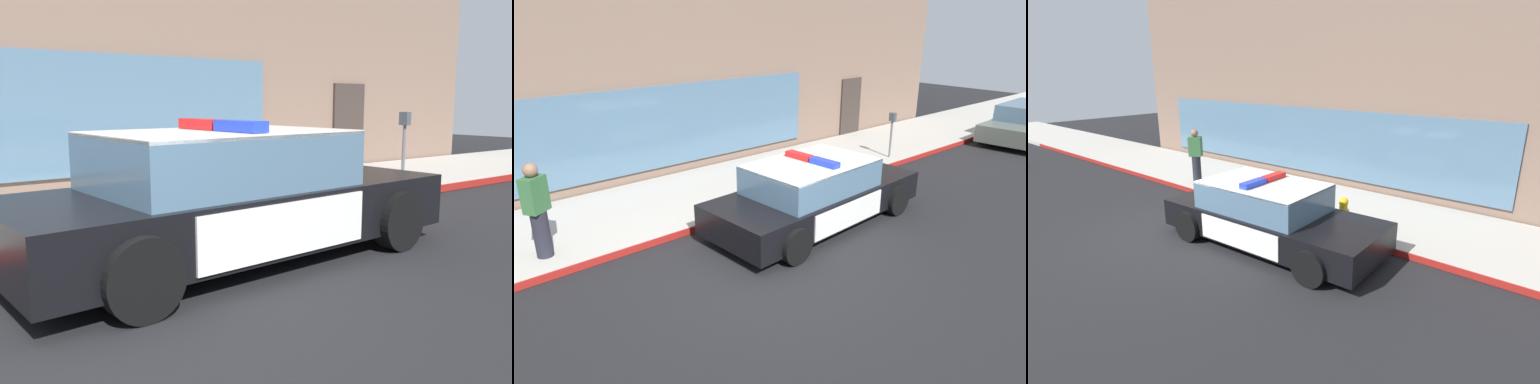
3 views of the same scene
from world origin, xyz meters
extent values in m
plane|color=black|center=(0.00, 0.00, 0.00)|extent=(48.00, 48.00, 0.00)
cube|color=#B2ADA3|center=(0.00, 3.84, 0.07)|extent=(48.00, 3.26, 0.15)
cube|color=maroon|center=(0.00, 2.20, 0.08)|extent=(28.80, 0.04, 0.14)
cube|color=#7A6051|center=(1.98, 10.36, 4.86)|extent=(21.85, 9.68, 9.72)
cube|color=slate|center=(-0.64, 5.49, 1.45)|extent=(13.11, 0.08, 2.10)
cube|color=black|center=(2.12, 0.97, 0.50)|extent=(4.97, 2.09, 0.60)
cube|color=silver|center=(3.68, 1.04, 0.67)|extent=(1.75, 1.90, 0.05)
cube|color=silver|center=(0.42, 0.88, 0.67)|extent=(1.45, 1.89, 0.05)
cube|color=silver|center=(1.98, 1.90, 0.50)|extent=(2.05, 0.13, 0.51)
cube|color=silver|center=(2.07, 0.02, 0.50)|extent=(2.05, 0.13, 0.51)
cube|color=yellow|center=(1.98, 1.92, 0.50)|extent=(0.22, 0.02, 0.26)
cube|color=slate|center=(1.93, 0.96, 1.07)|extent=(2.62, 1.80, 0.60)
cube|color=silver|center=(1.93, 0.96, 1.36)|extent=(2.62, 1.80, 0.04)
cube|color=red|center=(1.91, 1.29, 1.44)|extent=(0.23, 0.64, 0.11)
cube|color=blue|center=(1.95, 0.62, 1.44)|extent=(0.23, 0.64, 0.11)
cylinder|color=black|center=(3.69, 1.97, 0.34)|extent=(0.69, 0.25, 0.68)
cylinder|color=black|center=(3.78, 0.11, 0.34)|extent=(0.69, 0.25, 0.68)
cylinder|color=black|center=(0.47, 1.82, 0.34)|extent=(0.69, 0.25, 0.68)
cylinder|color=black|center=(0.56, -0.04, 0.34)|extent=(0.69, 0.25, 0.68)
cylinder|color=gold|center=(2.96, 2.54, 0.20)|extent=(0.28, 0.28, 0.10)
cylinder|color=gold|center=(2.96, 2.54, 0.47)|extent=(0.19, 0.19, 0.45)
sphere|color=gold|center=(2.96, 2.54, 0.77)|extent=(0.22, 0.22, 0.22)
cylinder|color=gray|center=(2.96, 2.54, 0.84)|extent=(0.06, 0.06, 0.05)
cylinder|color=gray|center=(2.96, 2.39, 0.50)|extent=(0.09, 0.10, 0.09)
cylinder|color=gray|center=(2.96, 2.68, 0.50)|extent=(0.09, 0.10, 0.09)
cylinder|color=gray|center=(3.11, 2.54, 0.46)|extent=(0.10, 0.12, 0.12)
cylinder|color=#23232D|center=(-2.79, 2.84, 0.57)|extent=(0.28, 0.28, 0.85)
cube|color=#336638|center=(-2.79, 2.84, 1.31)|extent=(0.48, 0.44, 0.62)
sphere|color=#8C664C|center=(-2.79, 2.84, 1.74)|extent=(0.24, 0.24, 0.24)
camera|label=1|loc=(-1.12, -3.75, 1.68)|focal=38.11mm
camera|label=2|loc=(-4.61, -5.33, 4.11)|focal=32.91mm
camera|label=3|loc=(7.40, -4.93, 3.67)|focal=27.65mm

